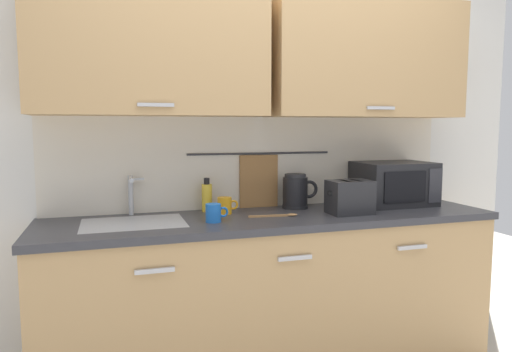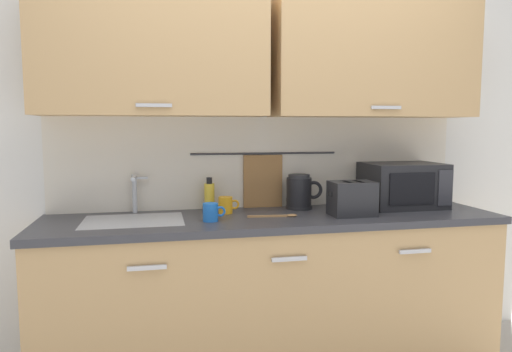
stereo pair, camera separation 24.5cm
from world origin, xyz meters
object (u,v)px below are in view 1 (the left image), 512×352
Objects in this scene: wooden_spoon at (279,215)px; toaster at (350,197)px; electric_kettle at (296,192)px; dish_soap_bottle at (207,197)px; mug_by_kettle at (225,206)px; microwave at (394,183)px; mug_near_sink at (214,213)px.

toaster is at bearing -5.78° from wooden_spoon.
electric_kettle is 0.82× the size of wooden_spoon.
dish_soap_bottle is 0.82m from toaster.
mug_by_kettle reaches higher than wooden_spoon.
electric_kettle reaches higher than toaster.
dish_soap_bottle is (-1.18, 0.12, -0.05)m from microwave.
mug_near_sink is at bearing 179.73° from toaster.
toaster is (0.79, -0.00, 0.05)m from mug_near_sink.
electric_kettle is 1.89× the size of mug_by_kettle.
mug_by_kettle is 0.32m from wooden_spoon.
toaster reaches higher than mug_by_kettle.
wooden_spoon is (-0.19, -0.22, -0.10)m from electric_kettle.
electric_kettle is 0.46m from mug_by_kettle.
microwave reaches higher than toaster.
dish_soap_bottle is (-0.54, 0.05, -0.01)m from electric_kettle.
mug_by_kettle is at bearing 61.56° from mug_near_sink.
dish_soap_bottle is 0.77× the size of toaster.
mug_by_kettle is at bearing 148.43° from wooden_spoon.
wooden_spoon is at bearing -31.57° from mug_by_kettle.
electric_kettle is at bearing 173.99° from microwave.
microwave is 1.66× the size of wooden_spoon.
toaster is at bearing -49.78° from electric_kettle.
microwave reaches higher than mug_by_kettle.
mug_by_kettle is (0.08, -0.11, -0.04)m from dish_soap_bottle.
dish_soap_bottle reaches higher than wooden_spoon.
microwave reaches higher than mug_near_sink.
mug_near_sink is at bearing -155.39° from electric_kettle.
mug_near_sink is (-0.03, -0.31, -0.04)m from dish_soap_bottle.
toaster is 0.71m from mug_by_kettle.
electric_kettle is at bearing 24.61° from mug_near_sink.
microwave is 3.83× the size of mug_near_sink.
mug_by_kettle is (-0.45, -0.06, -0.05)m from electric_kettle.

